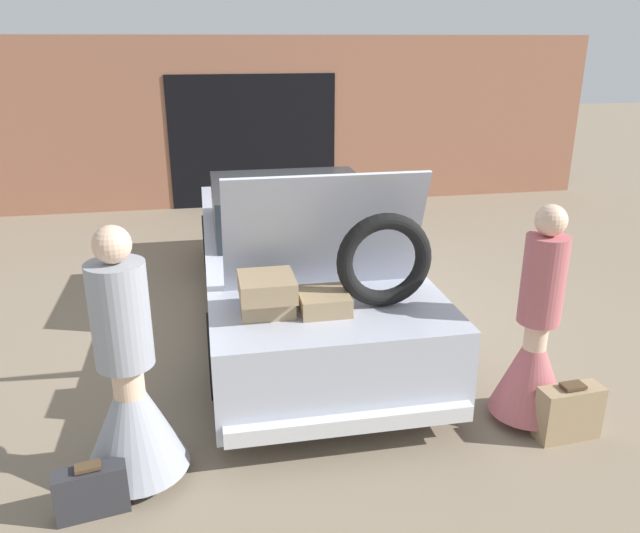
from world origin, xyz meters
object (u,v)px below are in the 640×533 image
object	(u,v)px
car	(296,259)
person_left	(130,396)
suitcase_beside_left_person	(92,491)
suitcase_beside_right_person	(569,412)
person_right	(534,348)

from	to	relation	value
car	person_left	distance (m)	2.78
suitcase_beside_left_person	suitcase_beside_right_person	xyz separation A→B (m)	(3.27, 0.17, 0.04)
person_right	suitcase_beside_left_person	size ratio (longest dim) A/B	3.79
car	suitcase_beside_left_person	world-z (taller)	car
suitcase_beside_left_person	suitcase_beside_right_person	distance (m)	3.28
suitcase_beside_left_person	person_right	bearing A→B (deg)	8.05
person_right	suitcase_beside_right_person	distance (m)	0.51
suitcase_beside_right_person	suitcase_beside_left_person	bearing A→B (deg)	-177.01
person_left	suitcase_beside_right_person	bearing A→B (deg)	75.46
person_left	suitcase_beside_right_person	size ratio (longest dim) A/B	3.63
car	suitcase_beside_left_person	size ratio (longest dim) A/B	11.10
person_right	suitcase_beside_left_person	bearing A→B (deg)	104.18
car	suitcase_beside_right_person	world-z (taller)	car
person_right	suitcase_beside_right_person	world-z (taller)	person_right
person_right	suitcase_beside_left_person	xyz separation A→B (m)	(-3.10, -0.44, -0.44)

